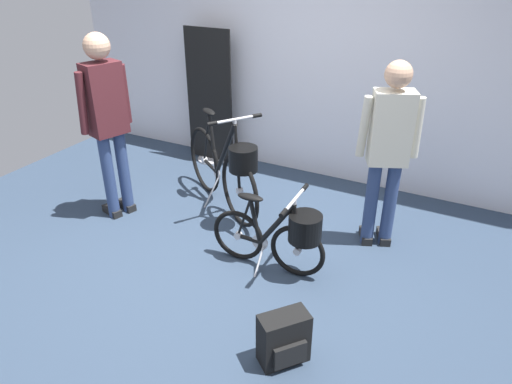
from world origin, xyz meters
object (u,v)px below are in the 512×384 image
folding_bike_foreground (282,234)px  visitor_near_wall (388,147)px  backpack_on_floor (284,339)px  floor_banner_stand (210,105)px  visitor_browsing (107,116)px  display_bike_left (226,168)px

folding_bike_foreground → visitor_near_wall: (0.58, 0.77, 0.57)m
folding_bike_foreground → backpack_on_floor: bearing=-64.3°
floor_banner_stand → backpack_on_floor: 3.33m
visitor_browsing → backpack_on_floor: (2.22, -0.97, -0.83)m
backpack_on_floor → folding_bike_foreground: bearing=115.7°
floor_banner_stand → folding_bike_foreground: (1.71, -1.66, -0.35)m
folding_bike_foreground → visitor_browsing: 1.93m
floor_banner_stand → backpack_on_floor: bearing=-49.8°
display_bike_left → visitor_near_wall: 1.56m
display_bike_left → backpack_on_floor: (1.31, -1.50, -0.29)m
display_bike_left → visitor_browsing: (-0.91, -0.53, 0.54)m
folding_bike_foreground → floor_banner_stand: bearing=135.9°
visitor_near_wall → visitor_browsing: visitor_browsing is taller
visitor_near_wall → backpack_on_floor: (-0.17, -1.62, -0.75)m
visitor_near_wall → folding_bike_foreground: bearing=-127.2°
floor_banner_stand → folding_bike_foreground: size_ratio=1.60×
display_bike_left → visitor_browsing: 1.18m
folding_bike_foreground → visitor_browsing: size_ratio=0.57×
folding_bike_foreground → backpack_on_floor: (0.41, -0.85, -0.17)m
folding_bike_foreground → backpack_on_floor: folding_bike_foreground is taller
display_bike_left → backpack_on_floor: display_bike_left is taller
folding_bike_foreground → visitor_near_wall: size_ratio=0.61×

